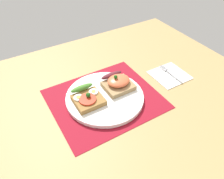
{
  "coord_description": "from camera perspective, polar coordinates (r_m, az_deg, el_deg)",
  "views": [
    {
      "loc": [
        -27.74,
        -51.39,
        55.82
      ],
      "look_at": [
        3.0,
        0.0,
        3.23
      ],
      "focal_mm": 35.97,
      "sensor_mm": 36.0,
      "label": 1
    }
  ],
  "objects": [
    {
      "name": "ground_plane",
      "position": [
        0.82,
        -1.8,
        -3.25
      ],
      "size": [
        120.0,
        90.0,
        3.2
      ],
      "primitive_type": "cube",
      "color": "tan"
    },
    {
      "name": "placemat",
      "position": [
        0.81,
        -1.83,
        -2.37
      ],
      "size": [
        37.58,
        32.65,
        0.3
      ],
      "primitive_type": "cube",
      "color": "maroon",
      "rests_on": "ground_plane"
    },
    {
      "name": "plate",
      "position": [
        0.8,
        -1.84,
        -1.92
      ],
      "size": [
        27.73,
        27.73,
        1.43
      ],
      "primitive_type": "cylinder",
      "color": "white",
      "rests_on": "placemat"
    },
    {
      "name": "sandwich_egg_tomato",
      "position": [
        0.77,
        -6.32,
        -2.11
      ],
      "size": [
        9.59,
        10.6,
        4.03
      ],
      "color": "olive",
      "rests_on": "plate"
    },
    {
      "name": "sandwich_salmon",
      "position": [
        0.82,
        1.46,
        1.8
      ],
      "size": [
        10.22,
        10.42,
        5.68
      ],
      "color": "#A48356",
      "rests_on": "plate"
    },
    {
      "name": "napkin",
      "position": [
        0.94,
        14.43,
        3.64
      ],
      "size": [
        13.65,
        13.19,
        0.6
      ],
      "primitive_type": "cube",
      "color": "white",
      "rests_on": "ground_plane"
    },
    {
      "name": "fork",
      "position": [
        0.94,
        14.54,
        4.11
      ],
      "size": [
        1.62,
        12.67,
        0.32
      ],
      "color": "#B7B7BC",
      "rests_on": "napkin"
    }
  ]
}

